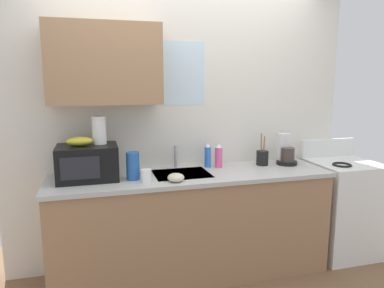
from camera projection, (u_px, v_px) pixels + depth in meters
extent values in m
cube|color=silver|center=(182.00, 127.00, 3.25)|extent=(3.11, 0.10, 2.50)
cube|color=#9E7551|center=(105.00, 64.00, 2.78)|extent=(0.87, 0.32, 0.62)
cube|color=silver|center=(173.00, 73.00, 3.10)|extent=(0.56, 0.02, 0.55)
cube|color=#9E7551|center=(192.00, 226.00, 3.06)|extent=(2.31, 0.60, 0.86)
cube|color=#B7B7B2|center=(192.00, 175.00, 2.98)|extent=(2.34, 0.63, 0.03)
cube|color=#9EA0A5|center=(182.00, 182.00, 2.99)|extent=(0.46, 0.38, 0.14)
cylinder|color=#B2B5BA|center=(176.00, 157.00, 3.17)|extent=(0.03, 0.03, 0.20)
cube|color=white|center=(342.00, 208.00, 3.46)|extent=(0.60, 0.60, 0.90)
torus|color=black|center=(342.00, 165.00, 3.25)|extent=(0.17, 0.17, 0.02)
cube|color=white|center=(328.00, 148.00, 3.63)|extent=(0.60, 0.04, 0.18)
cube|color=black|center=(88.00, 162.00, 2.78)|extent=(0.46, 0.34, 0.27)
cube|color=black|center=(80.00, 168.00, 2.60)|extent=(0.28, 0.01, 0.17)
ellipsoid|color=gold|center=(80.00, 141.00, 2.74)|extent=(0.20, 0.11, 0.07)
cylinder|color=white|center=(99.00, 130.00, 2.81)|extent=(0.11, 0.11, 0.22)
cylinder|color=black|center=(287.00, 163.00, 3.30)|extent=(0.19, 0.19, 0.03)
cylinder|color=#3F332D|center=(288.00, 154.00, 3.27)|extent=(0.12, 0.12, 0.13)
cube|color=silver|center=(284.00, 147.00, 3.34)|extent=(0.11, 0.09, 0.26)
cylinder|color=blue|center=(208.00, 157.00, 3.18)|extent=(0.06, 0.06, 0.18)
cone|color=white|center=(208.00, 145.00, 3.16)|extent=(0.04, 0.04, 0.04)
cylinder|color=#E55999|center=(219.00, 157.00, 3.17)|extent=(0.07, 0.07, 0.18)
cone|color=white|center=(219.00, 146.00, 3.15)|extent=(0.05, 0.05, 0.04)
cylinder|color=#2659A5|center=(133.00, 166.00, 2.78)|extent=(0.10, 0.10, 0.22)
cylinder|color=white|center=(146.00, 176.00, 2.73)|extent=(0.08, 0.08, 0.09)
cylinder|color=black|center=(262.00, 158.00, 3.27)|extent=(0.11, 0.11, 0.13)
cylinder|color=olive|center=(261.00, 147.00, 3.24)|extent=(0.02, 0.01, 0.26)
cylinder|color=olive|center=(264.00, 148.00, 3.26)|extent=(0.01, 0.02, 0.23)
cylinder|color=olive|center=(264.00, 150.00, 3.23)|extent=(0.02, 0.03, 0.21)
ellipsoid|color=beige|center=(176.00, 177.00, 2.73)|extent=(0.13, 0.13, 0.06)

